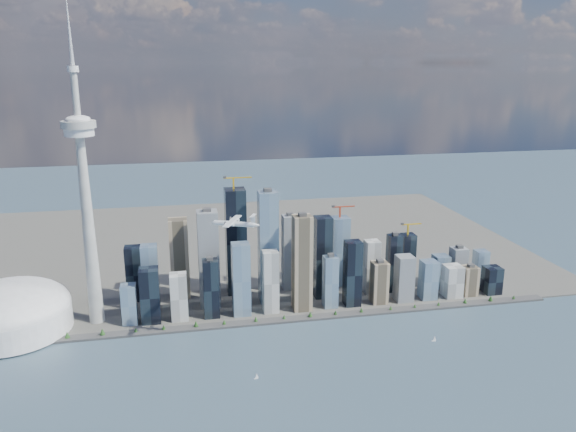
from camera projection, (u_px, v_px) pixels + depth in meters
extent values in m
plane|color=#2E4350|center=(296.00, 402.00, 774.70)|extent=(4000.00, 4000.00, 0.00)
cube|color=#383838|center=(267.00, 321.00, 1010.71)|extent=(1100.00, 22.00, 4.00)
cube|color=#4C4C47|center=(239.00, 245.00, 1436.59)|extent=(1400.00, 900.00, 3.00)
cylinder|color=#3F2D1E|center=(37.00, 340.00, 936.52)|extent=(1.00, 1.00, 2.40)
cone|color=#1D491A|center=(36.00, 338.00, 935.57)|extent=(7.20, 7.20, 8.00)
cylinder|color=#3F2D1E|center=(91.00, 335.00, 952.82)|extent=(1.00, 1.00, 2.40)
cone|color=#1D491A|center=(91.00, 333.00, 951.87)|extent=(7.20, 7.20, 8.00)
cylinder|color=#3F2D1E|center=(143.00, 331.00, 969.12)|extent=(1.00, 1.00, 2.40)
cone|color=#1D491A|center=(143.00, 329.00, 968.17)|extent=(7.20, 7.20, 8.00)
cylinder|color=#3F2D1E|center=(194.00, 326.00, 985.42)|extent=(1.00, 1.00, 2.40)
cone|color=#1D491A|center=(194.00, 324.00, 984.47)|extent=(7.20, 7.20, 8.00)
cylinder|color=#3F2D1E|center=(243.00, 322.00, 1001.71)|extent=(1.00, 1.00, 2.40)
cone|color=#1D491A|center=(243.00, 320.00, 1000.77)|extent=(7.20, 7.20, 8.00)
cylinder|color=#3F2D1E|center=(291.00, 318.00, 1018.01)|extent=(1.00, 1.00, 2.40)
cone|color=#1D491A|center=(291.00, 316.00, 1017.06)|extent=(7.20, 7.20, 8.00)
cylinder|color=#3F2D1E|center=(337.00, 314.00, 1034.31)|extent=(1.00, 1.00, 2.40)
cone|color=#1D491A|center=(337.00, 312.00, 1033.36)|extent=(7.20, 7.20, 8.00)
cylinder|color=#3F2D1E|center=(381.00, 310.00, 1050.61)|extent=(1.00, 1.00, 2.40)
cone|color=#1D491A|center=(381.00, 308.00, 1049.66)|extent=(7.20, 7.20, 8.00)
cylinder|color=#3F2D1E|center=(424.00, 306.00, 1066.91)|extent=(1.00, 1.00, 2.40)
cone|color=#1D491A|center=(424.00, 304.00, 1065.96)|extent=(7.20, 7.20, 8.00)
cylinder|color=#3F2D1E|center=(466.00, 302.00, 1083.20)|extent=(1.00, 1.00, 2.40)
cone|color=#1D491A|center=(466.00, 301.00, 1082.25)|extent=(7.20, 7.20, 8.00)
cylinder|color=#3F2D1E|center=(507.00, 299.00, 1099.50)|extent=(1.00, 1.00, 2.40)
cone|color=#1D491A|center=(507.00, 297.00, 1098.55)|extent=(7.20, 7.20, 8.00)
cube|color=black|center=(152.00, 295.00, 997.49)|extent=(34.00, 34.00, 100.07)
cube|color=#728FAD|center=(153.00, 278.00, 1041.19)|extent=(30.00, 30.00, 127.36)
cube|color=silver|center=(181.00, 297.00, 1008.69)|extent=(30.00, 30.00, 86.42)
cube|color=tan|center=(179.00, 258.00, 1098.44)|extent=(36.00, 36.00, 159.20)
cube|color=slate|center=(209.00, 259.00, 1053.15)|extent=(38.00, 38.00, 186.49)
cube|color=black|center=(212.00, 288.00, 1016.03)|extent=(28.00, 28.00, 109.17)
cube|color=#728FAD|center=(242.00, 279.00, 1022.78)|extent=(32.00, 32.00, 136.46)
cube|color=black|center=(235.00, 242.00, 1111.93)|extent=(40.00, 40.00, 213.78)
cube|color=#728FAD|center=(267.00, 247.00, 1069.64)|extent=(36.00, 36.00, 218.33)
cube|color=silver|center=(271.00, 282.00, 1035.52)|extent=(28.00, 28.00, 118.26)
cube|color=tan|center=(300.00, 263.00, 1037.47)|extent=(34.00, 34.00, 181.94)
cube|color=slate|center=(289.00, 252.00, 1140.41)|extent=(30.00, 30.00, 154.65)
cube|color=black|center=(322.00, 257.00, 1097.52)|extent=(32.00, 32.00, 163.75)
cube|color=#728FAD|center=(329.00, 282.00, 1058.60)|extent=(26.00, 26.00, 100.07)
cube|color=black|center=(354.00, 273.00, 1064.41)|extent=(30.00, 30.00, 127.36)
cube|color=#728FAD|center=(339.00, 251.00, 1161.35)|extent=(34.00, 34.00, 145.56)
cube|color=silver|center=(370.00, 267.00, 1123.52)|extent=(28.00, 28.00, 109.17)
cube|color=tan|center=(379.00, 282.00, 1079.81)|extent=(30.00, 30.00, 81.87)
cube|color=slate|center=(403.00, 278.00, 1088.01)|extent=(32.00, 32.00, 90.97)
cube|color=black|center=(394.00, 263.00, 1131.72)|extent=(26.00, 26.00, 118.26)
cube|color=#728FAD|center=(427.00, 280.00, 1099.21)|extent=(30.00, 30.00, 77.33)
cube|color=black|center=(406.00, 257.00, 1195.56)|extent=(28.00, 28.00, 100.07)
cube|color=#728FAD|center=(439.00, 271.00, 1157.12)|extent=(30.00, 30.00, 68.23)
cube|color=silver|center=(451.00, 281.00, 1110.41)|extent=(34.00, 34.00, 63.68)
cube|color=tan|center=(471.00, 281.00, 1119.48)|extent=(28.00, 28.00, 59.13)
cube|color=slate|center=(460.00, 267.00, 1163.78)|extent=(30.00, 30.00, 81.87)
cube|color=black|center=(492.00, 280.00, 1128.54)|extent=(32.00, 32.00, 54.58)
cube|color=#728FAD|center=(479.00, 267.00, 1173.45)|extent=(26.00, 26.00, 72.78)
cube|color=black|center=(133.00, 273.00, 1088.11)|extent=(30.00, 30.00, 109.17)
cube|color=#728FAD|center=(130.00, 304.00, 993.56)|extent=(26.00, 26.00, 72.78)
cube|color=gold|center=(233.00, 183.00, 1080.85)|extent=(3.00, 3.00, 22.00)
cube|color=gold|center=(238.00, 178.00, 1079.50)|extent=(55.00, 2.20, 2.20)
cube|color=#383838|center=(225.00, 177.00, 1074.32)|extent=(6.00, 4.00, 4.00)
cube|color=#B33319|center=(340.00, 212.00, 1139.27)|extent=(3.00, 3.00, 22.00)
cube|color=#B33319|center=(343.00, 207.00, 1137.72)|extent=(48.00, 2.20, 2.20)
cube|color=#383838|center=(333.00, 206.00, 1133.13)|extent=(6.00, 4.00, 4.00)
cube|color=gold|center=(408.00, 229.00, 1179.47)|extent=(3.00, 3.00, 22.00)
cube|color=gold|center=(411.00, 224.00, 1177.84)|extent=(45.00, 2.20, 2.20)
cube|color=#383838|center=(402.00, 224.00, 1173.50)|extent=(6.00, 4.00, 4.00)
cone|color=#979792|center=(89.00, 231.00, 965.98)|extent=(26.00, 26.00, 340.00)
cylinder|color=silver|center=(79.00, 132.00, 921.16)|extent=(48.00, 48.00, 14.00)
cylinder|color=#979792|center=(78.00, 124.00, 918.00)|extent=(56.00, 56.00, 12.00)
ellipsoid|color=silver|center=(78.00, 119.00, 915.89)|extent=(40.00, 40.00, 14.00)
cylinder|color=#979792|center=(75.00, 94.00, 905.34)|extent=(11.00, 11.00, 80.00)
cylinder|color=silver|center=(73.00, 69.00, 894.80)|extent=(18.00, 18.00, 10.00)
cone|color=silver|center=(69.00, 31.00, 879.51)|extent=(7.00, 7.00, 105.00)
cylinder|color=silver|center=(11.00, 319.00, 969.21)|extent=(200.00, 200.00, 44.00)
ellipsoid|color=silver|center=(10.00, 307.00, 963.41)|extent=(200.00, 200.00, 84.00)
cylinder|color=white|center=(234.00, 224.00, 857.27)|extent=(61.11, 32.74, 7.80)
cone|color=white|center=(213.00, 222.00, 864.19)|extent=(10.95, 10.58, 7.80)
cone|color=white|center=(255.00, 225.00, 850.09)|extent=(14.30, 12.06, 7.80)
cube|color=white|center=(232.00, 221.00, 856.69)|extent=(36.49, 66.36, 1.22)
cylinder|color=white|center=(230.00, 225.00, 844.58)|extent=(14.03, 9.43, 4.39)
cylinder|color=white|center=(235.00, 220.00, 869.82)|extent=(14.03, 9.43, 4.39)
cylinder|color=#3F3F3F|center=(225.00, 224.00, 846.12)|extent=(4.27, 9.06, 9.75)
cylinder|color=#3F3F3F|center=(230.00, 220.00, 871.36)|extent=(4.27, 9.06, 9.75)
cube|color=white|center=(253.00, 220.00, 848.81)|extent=(6.64, 3.65, 13.40)
cube|color=white|center=(253.00, 216.00, 847.01)|extent=(13.77, 22.23, 0.85)
cube|color=white|center=(256.00, 379.00, 830.92)|extent=(6.43, 2.69, 0.83)
cylinder|color=#999999|center=(256.00, 376.00, 829.66)|extent=(0.25, 0.25, 9.36)
cube|color=white|center=(434.00, 341.00, 943.31)|extent=(6.79, 2.37, 0.89)
cylinder|color=#999999|center=(434.00, 338.00, 941.96)|extent=(0.27, 0.27, 10.04)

